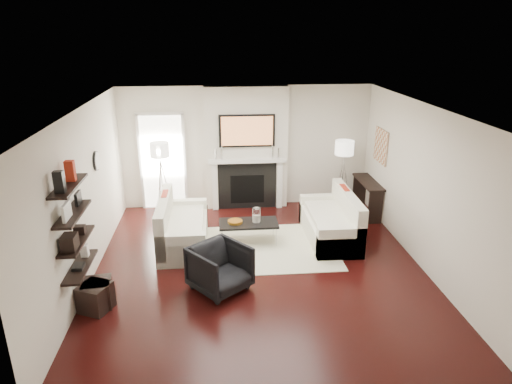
{
  "coord_description": "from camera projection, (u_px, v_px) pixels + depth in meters",
  "views": [
    {
      "loc": [
        -0.68,
        -6.85,
        3.86
      ],
      "look_at": [
        0.0,
        0.6,
        1.15
      ],
      "focal_mm": 32.0,
      "sensor_mm": 36.0,
      "label": 1
    }
  ],
  "objects": [
    {
      "name": "copper_bowl",
      "position": [
        235.0,
        222.0,
        8.5
      ],
      "size": [
        0.28,
        0.28,
        0.05
      ],
      "primitive_type": "cylinder",
      "color": "#AE701D",
      "rests_on": "coffee_table"
    },
    {
      "name": "shelf_upper",
      "position": [
        73.0,
        214.0,
        6.12
      ],
      "size": [
        0.25,
        1.0,
        0.04
      ],
      "primitive_type": "cube",
      "color": "black",
      "rests_on": "wall_left"
    },
    {
      "name": "hurricane_glass",
      "position": [
        256.0,
        215.0,
        8.5
      ],
      "size": [
        0.16,
        0.16,
        0.28
      ],
      "primitive_type": "cylinder",
      "color": "white",
      "rests_on": "coffee_table"
    },
    {
      "name": "mantel_pilaster_r",
      "position": [
        279.0,
        184.0,
        10.2
      ],
      "size": [
        0.12,
        0.08,
        1.1
      ],
      "primitive_type": "cube",
      "color": "white",
      "rests_on": "floor"
    },
    {
      "name": "room_envelope",
      "position": [
        259.0,
        193.0,
        7.33
      ],
      "size": [
        6.0,
        6.0,
        6.0
      ],
      "color": "black",
      "rests_on": "ground"
    },
    {
      "name": "candlestick_l_short",
      "position": [
        216.0,
        155.0,
        9.82
      ],
      "size": [
        0.04,
        0.04,
        0.24
      ],
      "primitive_type": "cylinder",
      "color": "silver",
      "rests_on": "mantel_shelf"
    },
    {
      "name": "coffee_table",
      "position": [
        248.0,
        223.0,
        8.54
      ],
      "size": [
        1.1,
        0.55,
        0.04
      ],
      "primitive_type": "cube",
      "color": "black",
      "rests_on": "floor"
    },
    {
      "name": "console_top",
      "position": [
        368.0,
        182.0,
        9.79
      ],
      "size": [
        0.35,
        1.2,
        0.04
      ],
      "primitive_type": "cube",
      "color": "black",
      "rests_on": "floor"
    },
    {
      "name": "decor_frame_b",
      "position": [
        78.0,
        198.0,
        6.37
      ],
      "size": [
        0.04,
        0.22,
        0.18
      ],
      "primitive_type": "cube",
      "color": "black",
      "rests_on": "shelf_upper"
    },
    {
      "name": "ottoman_far",
      "position": [
        95.0,
        297.0,
        6.56
      ],
      "size": [
        0.53,
        0.53,
        0.4
      ],
      "primitive_type": "cube",
      "rotation": [
        0.0,
        0.0,
        -0.42
      ],
      "color": "black",
      "rests_on": "floor"
    },
    {
      "name": "chimney_breast",
      "position": [
        247.0,
        148.0,
        10.02
      ],
      "size": [
        1.8,
        0.25,
        2.7
      ],
      "primitive_type": "cube",
      "color": "silver",
      "rests_on": "floor"
    },
    {
      "name": "fireplace_surround",
      "position": [
        247.0,
        186.0,
        10.18
      ],
      "size": [
        1.3,
        0.02,
        1.04
      ],
      "primitive_type": "cube",
      "color": "black",
      "rests_on": "floor"
    },
    {
      "name": "loveseat_right_cushion",
      "position": [
        328.0,
        216.0,
        8.68
      ],
      "size": [
        0.63,
        1.44,
        0.1
      ],
      "primitive_type": "cube",
      "color": "#ECE8CE",
      "rests_on": "loveseat_right_base"
    },
    {
      "name": "lamp_left_leg_a",
      "position": [
        167.0,
        188.0,
        9.83
      ],
      "size": [
        0.25,
        0.02,
        1.23
      ],
      "primitive_type": "cylinder",
      "rotation": [
        0.18,
        0.0,
        4.71
      ],
      "color": "silver",
      "rests_on": "floor"
    },
    {
      "name": "loveseat_left_back",
      "position": [
        165.0,
        220.0,
        8.38
      ],
      "size": [
        0.18,
        1.8,
        0.8
      ],
      "primitive_type": "cube",
      "color": "#ECE8CE",
      "rests_on": "floor"
    },
    {
      "name": "pillow_left_charcoal",
      "position": [
        162.0,
        216.0,
        8.03
      ],
      "size": [
        0.1,
        0.4,
        0.4
      ],
      "primitive_type": "cube",
      "color": "black",
      "rests_on": "loveseat_left_cushion"
    },
    {
      "name": "lamp_left_post",
      "position": [
        162.0,
        188.0,
        9.82
      ],
      "size": [
        0.02,
        0.02,
        1.2
      ],
      "primitive_type": "cylinder",
      "color": "silver",
      "rests_on": "floor"
    },
    {
      "name": "shelf_lower",
      "position": [
        77.0,
        241.0,
        6.25
      ],
      "size": [
        0.25,
        1.0,
        0.04
      ],
      "primitive_type": "cube",
      "color": "black",
      "rests_on": "wall_left"
    },
    {
      "name": "loveseat_left_arm_n",
      "position": [
        181.0,
        250.0,
        7.73
      ],
      "size": [
        0.85,
        0.18,
        0.6
      ],
      "primitive_type": "cube",
      "color": "#ECE8CE",
      "rests_on": "floor"
    },
    {
      "name": "console_leg_s",
      "position": [
        359.0,
        190.0,
        10.43
      ],
      "size": [
        0.3,
        0.04,
        0.71
      ],
      "primitive_type": "cube",
      "color": "black",
      "rests_on": "floor"
    },
    {
      "name": "decor_box_tall",
      "position": [
        85.0,
        250.0,
        6.61
      ],
      "size": [
        0.1,
        0.1,
        0.18
      ],
      "primitive_type": "cube",
      "color": "white",
      "rests_on": "shelf_bottom"
    },
    {
      "name": "shelf_bottom",
      "position": [
        80.0,
        267.0,
        6.39
      ],
      "size": [
        0.25,
        1.0,
        0.03
      ],
      "primitive_type": "cube",
      "color": "black",
      "rests_on": "wall_left"
    },
    {
      "name": "clock_rim",
      "position": [
        96.0,
        161.0,
        7.82
      ],
      "size": [
        0.04,
        0.34,
        0.34
      ],
      "primitive_type": "cylinder",
      "rotation": [
        0.0,
        1.57,
        0.0
      ],
      "color": "black",
      "rests_on": "wall_left"
    },
    {
      "name": "loveseat_right_back",
      "position": [
        348.0,
        213.0,
        8.69
      ],
      "size": [
        0.18,
        1.8,
        0.8
      ],
      "primitive_type": "cube",
      "color": "#ECE8CE",
      "rests_on": "floor"
    },
    {
      "name": "lamp_left_leg_b",
      "position": [
        160.0,
        187.0,
        9.9
      ],
      "size": [
        0.14,
        0.22,
        1.23
      ],
      "primitive_type": "cylinder",
      "rotation": [
        0.18,
        0.0,
        0.52
      ],
      "color": "silver",
      "rests_on": "floor"
    },
    {
      "name": "rug",
      "position": [
        265.0,
        248.0,
        8.46
      ],
      "size": [
        2.6,
        2.0,
        0.01
      ],
      "primitive_type": "cube",
      "color": "beige",
      "rests_on": "floor"
    },
    {
      "name": "door_trim_top",
      "position": [
        159.0,
        114.0,
        9.68
      ],
      "size": [
        1.02,
        0.06,
        0.06
      ],
      "primitive_type": "cube",
      "color": "white",
      "rests_on": "wall_back"
    },
    {
      "name": "ottoman_near",
      "position": [
        97.0,
        293.0,
        6.66
      ],
      "size": [
        0.45,
        0.45,
        0.4
      ],
      "primitive_type": "cube",
      "rotation": [
        0.0,
        0.0,
        0.13
      ],
      "color": "black",
      "rests_on": "floor"
    },
    {
      "name": "firebox",
      "position": [
        247.0,
        189.0,
        10.19
      ],
      "size": [
        0.75,
        0.02,
        0.65
      ],
      "primitive_type": "cube",
      "color": "black",
      "rests_on": "floor"
    },
    {
      "name": "mantel_shelf",
      "position": [
        247.0,
        161.0,
        9.92
      ],
      "size": [
        1.7,
        0.18,
        0.07
      ],
      "primitive_type": "cube",
      "color": "white",
      "rests_on": "chimney_breast"
    },
    {
      "name": "lamp_right_leg_a",
      "position": [
        347.0,
        185.0,
        9.98
      ],
      "size": [
        0.25,
        0.02,
        1.23
      ],
      "primitive_type": "cylinder",
      "rotation": [
        0.18,
        0.0,
        4.71
      ],
      "color": "silver",
      "rests_on": "floor"
    },
    {
      "name": "door_trim_l",
      "position": [
        141.0,
        163.0,
        10.0
      ],
      "size": [
        0.06,
        0.06,
        2.16
      ],
      "primitive_type": "cube",
      "color": "white",
      "rests_on": "floor"
    },
    {
      "name": "decor_magfile_a",
      "position": [
        59.0,
        182.0,
        5.63
      ],
      "size": [
        0.12,
        0.1,
        0.28
      ],
      "primitive_type": "cube",
      "color": "black",
      "rests_on": "shelf_top"
    },
    {
      "name": "lamp_right_leg_c",
      "position": [
        341.0,
        187.0,
        9.87
      ],
      "size": [
        0.14,
        0.22,
        1.23
      ],
      "primitive_type": "cylinder",
      "rotation": [
        0.18,
        0.0,
        2.62
      ],
      "color": "silver",
      "rests_on": "floor"
    },
    {
      "name": "pillow_right_orange",
      "position": [
        344.0,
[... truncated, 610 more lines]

